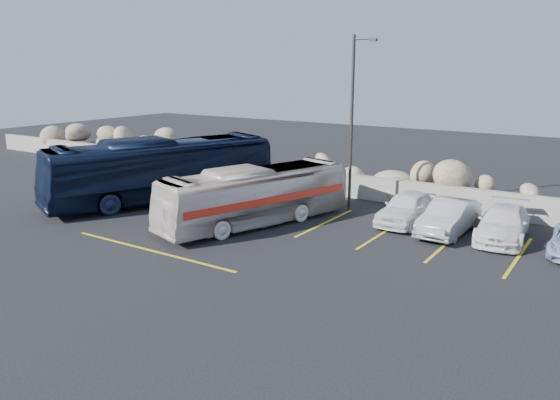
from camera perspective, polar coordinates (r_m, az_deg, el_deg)
The scene contains 10 objects.
ground at distance 20.01m, azimuth -11.73°, elevation -5.88°, with size 90.00×90.00×0.00m, color black.
seawall at distance 29.20m, azimuth 5.02°, elevation 1.81°, with size 60.00×0.40×1.20m, color gray.
riprap_pile at distance 30.11m, azimuth 6.14°, elevation 3.51°, with size 54.00×2.80×2.60m, color #877158, non-canonical shape.
parking_lines at distance 21.77m, azimuth 7.66°, elevation -4.06°, with size 18.16×9.36×0.01m.
lamppost at distance 25.29m, azimuth 7.61°, elevation 8.36°, with size 1.14×0.18×8.00m.
vintage_bus at distance 23.35m, azimuth -2.54°, elevation 0.45°, with size 2.11×9.00×2.51m, color silver.
tour_coach at distance 27.89m, azimuth -12.28°, elevation 3.08°, with size 2.70×11.52×3.21m, color black.
car_a at distance 24.19m, azimuth 13.16°, elevation -0.78°, with size 1.65×4.10×1.40m, color white.
car_b at distance 23.18m, azimuth 17.24°, elevation -1.73°, with size 1.44×4.13×1.36m, color #AEAFB3.
car_c at distance 23.15m, azimuth 22.29°, elevation -2.29°, with size 1.78×4.37×1.27m, color white.
Camera 1 is at (13.52, -13.17, 6.63)m, focal length 35.00 mm.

